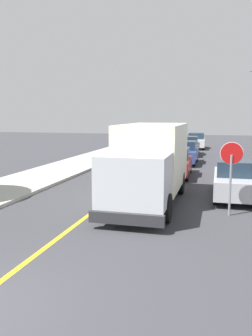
% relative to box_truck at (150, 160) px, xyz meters
% --- Properties ---
extents(centre_line_yellow, '(0.16, 56.00, 0.01)m').
position_rel_box_truck_xyz_m(centre_line_yellow, '(-1.77, 0.97, -1.76)').
color(centre_line_yellow, gold).
rests_on(centre_line_yellow, ground).
extents(box_truck, '(2.44, 7.19, 3.20)m').
position_rel_box_truck_xyz_m(box_truck, '(0.00, 0.00, 0.00)').
color(box_truck, '#F2EDCC').
rests_on(box_truck, ground).
extents(parked_car_near, '(1.91, 4.44, 1.67)m').
position_rel_box_truck_xyz_m(parked_car_near, '(0.19, 6.60, -0.97)').
color(parked_car_near, maroon).
rests_on(parked_car_near, ground).
extents(parked_car_mid, '(1.81, 4.40, 1.67)m').
position_rel_box_truck_xyz_m(parked_car_mid, '(0.19, 12.25, -0.97)').
color(parked_car_mid, '#2D4793').
rests_on(parked_car_mid, ground).
extents(parked_car_far, '(1.85, 4.42, 1.67)m').
position_rel_box_truck_xyz_m(parked_car_far, '(-0.05, 17.95, -0.97)').
color(parked_car_far, '#4C564C').
rests_on(parked_car_far, ground).
extents(parked_car_furthest, '(1.97, 4.47, 1.67)m').
position_rel_box_truck_xyz_m(parked_car_furthest, '(0.20, 24.41, -0.97)').
color(parked_car_furthest, silver).
rests_on(parked_car_furthest, ground).
extents(parked_van_across, '(1.83, 4.41, 1.67)m').
position_rel_box_truck_xyz_m(parked_van_across, '(3.43, 1.76, -0.97)').
color(parked_van_across, '#B7B7BC').
rests_on(parked_van_across, ground).
extents(stop_sign, '(0.80, 0.10, 2.65)m').
position_rel_box_truck_xyz_m(stop_sign, '(3.13, -1.12, 0.09)').
color(stop_sign, gray).
rests_on(stop_sign, ground).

